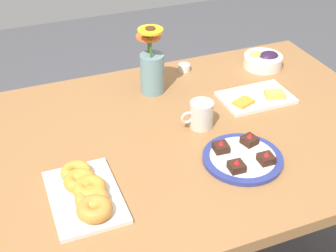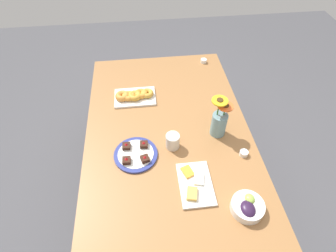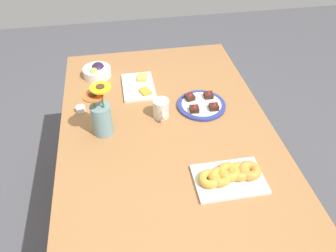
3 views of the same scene
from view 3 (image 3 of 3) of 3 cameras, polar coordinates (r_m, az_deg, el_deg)
name	(u,v)px [view 3 (image 3 of 3)]	position (r m, az deg, el deg)	size (l,w,h in m)	color
ground_plane	(168,221)	(2.10, 0.00, -16.15)	(6.00, 6.00, 0.00)	#4C4C51
dining_table	(168,145)	(1.59, 0.00, -3.39)	(1.60, 1.00, 0.74)	#9E6B3D
coffee_mug	(161,108)	(1.59, -1.20, 3.08)	(0.11, 0.08, 0.09)	beige
grape_bowl	(97,71)	(1.94, -12.26, 9.32)	(0.16, 0.16, 0.07)	white
cheese_platter	(139,86)	(1.82, -5.10, 6.96)	(0.26, 0.17, 0.03)	white
croissant_platter	(230,175)	(1.34, 10.72, -8.47)	(0.19, 0.29, 0.05)	white
jam_cup_berry	(81,109)	(1.70, -14.96, 2.92)	(0.05, 0.05, 0.03)	white
dessert_plate	(201,105)	(1.68, 5.83, 3.72)	(0.25, 0.25, 0.05)	navy
flower_vase	(101,117)	(1.50, -11.53, 1.56)	(0.10, 0.13, 0.26)	#6B939E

